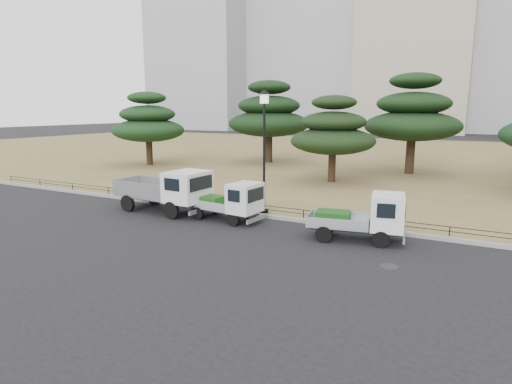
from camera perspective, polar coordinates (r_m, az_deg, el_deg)
The scene contains 14 objects.
ground at distance 17.80m, azimuth -3.00°, elevation -5.20°, with size 220.00×220.00×0.00m, color black.
lawn at distance 46.39m, azimuth 16.67°, elevation 4.49°, with size 120.00×56.00×0.15m, color olive.
curb at distance 19.98m, azimuth 0.80°, elevation -3.15°, with size 120.00×0.25×0.16m, color gray.
truck_large at distance 21.13m, azimuth -11.78°, elevation 0.44°, with size 4.95×2.21×2.11m.
truck_kei_front at distance 19.20m, azimuth -3.53°, elevation -1.26°, with size 3.51×1.76×1.79m.
truck_kei_rear at distance 16.78m, azimuth 14.11°, elevation -3.26°, with size 3.74×2.08×1.85m.
street_lamp at distance 19.69m, azimuth 1.10°, elevation 8.20°, with size 0.51×0.51×5.70m.
pipe_fence at distance 20.03m, azimuth 1.00°, elevation -2.06°, with size 38.00×0.04×0.40m.
tarp_pile at distance 23.72m, azimuth -12.74°, elevation -0.10°, with size 1.43×1.10×0.90m.
manhole at distance 14.55m, azimuth 17.33°, elevation -9.44°, with size 0.60×0.60×0.01m, color #2D2D30.
pine_west_far at distance 38.55m, azimuth -14.20°, elevation 8.91°, with size 6.22×6.22×6.29m.
pine_west_near at distance 39.20m, azimuth 1.75°, elevation 10.15°, with size 7.34×7.34×7.34m.
pine_center_left at distance 28.96m, azimuth 10.23°, elevation 7.83°, with size 5.62×5.62×5.72m.
pine_center_right at distance 34.29m, azimuth 20.18°, elevation 9.50°, with size 7.01×7.01×7.44m.
Camera 1 is at (8.74, -14.69, 4.96)m, focal length 30.00 mm.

